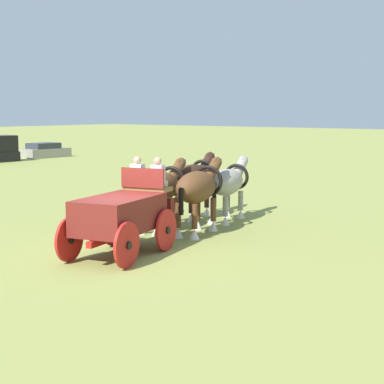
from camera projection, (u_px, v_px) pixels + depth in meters
The scene contains 7 objects.
ground_plane at pixel (120, 256), 16.82m from camera, with size 220.00×220.00×0.00m, color olive.
show_wagon at pixel (123, 214), 16.84m from camera, with size 5.64×2.48×2.53m.
draft_horse_rear_near at pixel (161, 188), 20.22m from camera, with size 3.01×1.42×2.24m.
draft_horse_rear_off at pixel (198, 188), 19.68m from camera, with size 3.09×1.44×2.30m.
draft_horse_lead_near at pixel (194, 179), 22.57m from camera, with size 2.98×1.38×2.28m.
draft_horse_lead_off at pixel (228, 183), 22.06m from camera, with size 3.14×1.38×2.17m.
parked_vehicle_g at pixel (45, 151), 51.46m from camera, with size 3.95×1.89×1.18m.
Camera 1 is at (-11.84, -11.58, 3.86)m, focal length 59.34 mm.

